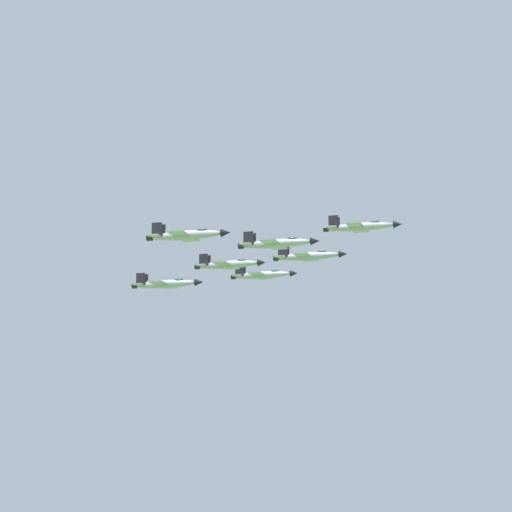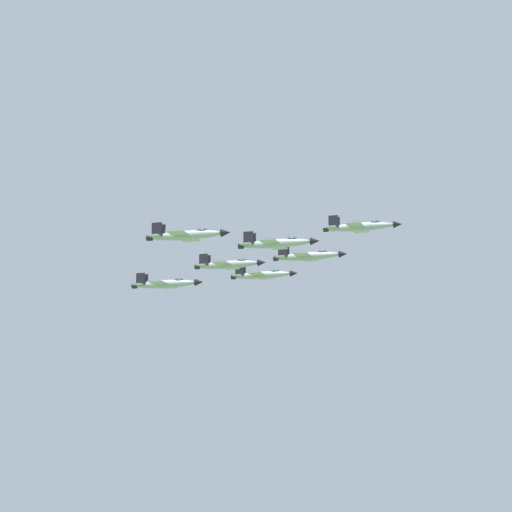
{
  "view_description": "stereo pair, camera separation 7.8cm",
  "coord_description": "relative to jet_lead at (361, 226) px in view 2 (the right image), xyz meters",
  "views": [
    {
      "loc": [
        179.04,
        -58.28,
        135.66
      ],
      "look_at": [
        -7.31,
        -28.82,
        173.22
      ],
      "focal_mm": 72.08,
      "sensor_mm": 36.0,
      "label": 1
    },
    {
      "loc": [
        179.05,
        -58.2,
        135.66
      ],
      "look_at": [
        -7.31,
        -28.82,
        173.22
      ],
      "focal_mm": 72.08,
      "sensor_mm": 36.0,
      "label": 2
    }
  ],
  "objects": [
    {
      "name": "jet_lead",
      "position": [
        0.0,
        0.0,
        0.0
      ],
      "size": [
        9.1,
        13.61,
        3.06
      ],
      "rotation": [
        0.0,
        0.0,
        1.12
      ],
      "color": "#9EA3A8"
    },
    {
      "name": "jet_left_wingman",
      "position": [
        -15.42,
        -6.52,
        -2.66
      ],
      "size": [
        9.29,
        13.8,
        3.14
      ],
      "rotation": [
        0.0,
        0.0,
        1.09
      ],
      "color": "#9EA3A8"
    },
    {
      "name": "jet_right_wingman",
      "position": [
        3.96,
        -16.27,
        -4.5
      ],
      "size": [
        9.24,
        13.79,
        3.12
      ],
      "rotation": [
        0.0,
        0.0,
        1.11
      ],
      "color": "#9EA3A8"
    },
    {
      "name": "jet_left_outer",
      "position": [
        -30.83,
        -13.05,
        -3.86
      ],
      "size": [
        9.07,
        13.48,
        3.07
      ],
      "rotation": [
        0.0,
        0.0,
        1.09
      ],
      "color": "#9EA3A8"
    },
    {
      "name": "jet_right_outer",
      "position": [
        7.91,
        -32.53,
        -4.43
      ],
      "size": [
        9.41,
        14.08,
        3.17
      ],
      "rotation": [
        0.0,
        0.0,
        1.12
      ],
      "color": "#9EA3A8"
    },
    {
      "name": "jet_slot_rear",
      "position": [
        -11.46,
        -22.79,
        -5.57
      ],
      "size": [
        8.84,
        13.13,
        2.99
      ],
      "rotation": [
        0.0,
        0.0,
        1.09
      ],
      "color": "#9EA3A8"
    },
    {
      "name": "jet_trailing",
      "position": [
        -17.19,
        -34.19,
        -8.63
      ],
      "size": [
        9.15,
        13.62,
        3.09
      ],
      "rotation": [
        0.0,
        0.0,
        1.1
      ],
      "color": "#9EA3A8"
    }
  ]
}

